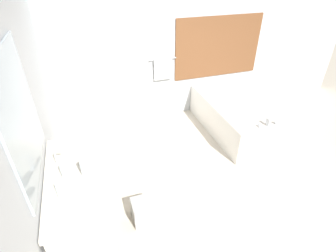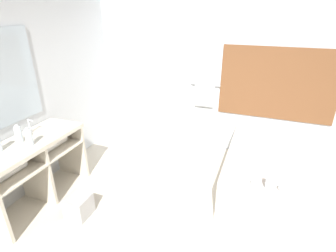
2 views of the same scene
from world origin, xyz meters
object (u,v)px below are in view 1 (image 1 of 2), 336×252
at_px(water_bottle_2, 85,168).
at_px(water_bottle_3, 61,190).
at_px(bathtub, 237,114).
at_px(waste_bin, 144,211).
at_px(water_bottle_1, 65,171).

distance_m(water_bottle_2, water_bottle_3, 0.31).
bearing_deg(water_bottle_3, water_bottle_2, 46.96).
bearing_deg(water_bottle_2, bathtub, 28.06).
bearing_deg(waste_bin, water_bottle_3, -162.68).
relative_size(bathtub, water_bottle_3, 8.43).
xyz_separation_m(water_bottle_3, waste_bin, (0.75, 0.23, -0.83)).
height_order(water_bottle_1, water_bottle_3, water_bottle_3).
xyz_separation_m(water_bottle_1, water_bottle_3, (-0.03, -0.25, 0.00)).
relative_size(bathtub, waste_bin, 6.69).
xyz_separation_m(water_bottle_2, waste_bin, (0.54, 0.01, -0.83)).
bearing_deg(waste_bin, bathtub, 33.78).
height_order(bathtub, water_bottle_1, water_bottle_1).
distance_m(water_bottle_3, waste_bin, 1.15).
xyz_separation_m(bathtub, water_bottle_3, (-2.81, -1.61, 0.66)).
height_order(water_bottle_2, water_bottle_3, same).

